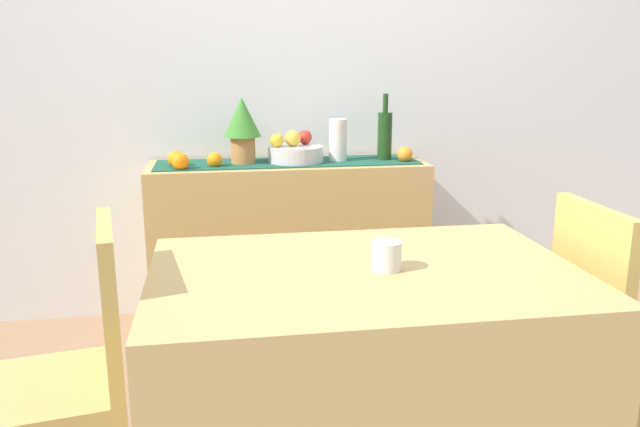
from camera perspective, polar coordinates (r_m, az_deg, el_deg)
The scene contains 18 objects.
ground_plane at distance 2.57m, azimuth 3.03°, elevation -17.77°, with size 6.40×6.40×0.02m, color #997557.
room_wall_rear at distance 3.35m, azimuth -1.09°, elevation 14.14°, with size 6.40×0.06×2.70m, color silver.
sideboard_console at distance 3.21m, azimuth -2.83°, elevation -2.78°, with size 1.36×0.42×0.83m, color tan.
table_runner at distance 3.11m, azimuth -2.92°, elevation 4.64°, with size 1.28×0.32×0.01m, color #1A503D.
fruit_bowl at distance 3.11m, azimuth -2.22°, elevation 5.40°, with size 0.27×0.27×0.08m, color silver.
apple_left at distance 3.07m, azimuth -3.92°, elevation 6.61°, with size 0.07×0.07×0.07m, color gold.
apple_center at distance 3.17m, azimuth -1.38°, elevation 6.91°, with size 0.07×0.07×0.07m, color #B32E20.
apple_rear at distance 3.10m, azimuth -2.48°, elevation 6.80°, with size 0.08×0.08×0.08m, color gold.
wine_bottle at distance 3.18m, azimuth 5.86°, elevation 7.06°, with size 0.07×0.07×0.33m.
ceramic_vase at distance 3.13m, azimuth 1.63°, elevation 6.61°, with size 0.09×0.09×0.21m, color silver.
potted_plant at distance 3.07m, azimuth -7.02°, elevation 7.92°, with size 0.18×0.18×0.32m.
orange_loose_mid at distance 3.06m, azimuth -12.88°, elevation 4.82°, with size 0.08×0.08×0.08m, color orange.
orange_loose_near_bowl at distance 3.15m, azimuth 7.67°, elevation 5.32°, with size 0.08×0.08×0.08m, color orange.
orange_loose_far at distance 2.97m, azimuth -12.49°, elevation 4.60°, with size 0.08×0.08×0.08m, color orange.
orange_loose_end at distance 3.01m, azimuth -9.49°, elevation 4.79°, with size 0.07×0.07×0.07m, color orange.
dining_table at distance 2.01m, azimuth 3.89°, elevation -15.03°, with size 1.25×0.83×0.74m, color tan.
coffee_cup at distance 1.84m, azimuth 6.01°, elevation -3.80°, with size 0.09×0.09×0.09m, color silver.
chair_by_corner at distance 2.40m, azimuth 25.64°, elevation -14.14°, with size 0.40×0.40×0.90m.
Camera 1 is at (-0.48, -2.13, 1.34)m, focal length 35.45 mm.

